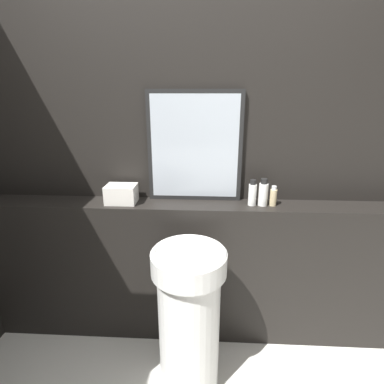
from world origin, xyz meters
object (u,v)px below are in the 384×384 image
Objects in this scene: towel_stack at (121,194)px; shampoo_bottle at (252,194)px; pedestal_sink at (189,317)px; conditioner_bottle at (263,193)px; mirror at (195,147)px; lotion_bottle at (273,197)px.

shampoo_bottle is (0.79, 0.00, 0.02)m from towel_stack.
pedestal_sink is 5.15× the size of conditioner_bottle.
towel_stack is at bearing 180.00° from shampoo_bottle.
towel_stack is at bearing 137.80° from pedestal_sink.
towel_stack is (-0.45, -0.09, -0.28)m from mirror.
towel_stack is (-0.44, 0.40, 0.55)m from pedestal_sink.
conditioner_bottle reaches higher than pedestal_sink.
towel_stack is 1.15× the size of shampoo_bottle.
shampoo_bottle is at bearing 180.00° from conditioner_bottle.
lotion_bottle is at bearing -10.41° from mirror.
pedestal_sink is 0.78m from shampoo_bottle.
lotion_bottle is at bearing 39.63° from pedestal_sink.
lotion_bottle is (0.48, 0.40, 0.56)m from pedestal_sink.
lotion_bottle is at bearing 0.00° from towel_stack.
mirror is (0.01, 0.49, 0.83)m from pedestal_sink.
mirror reaches higher than lotion_bottle.
pedestal_sink is at bearing -90.72° from mirror.
conditioner_bottle is 0.06m from lotion_bottle.
mirror reaches higher than shampoo_bottle.
pedestal_sink is 5.38× the size of shampoo_bottle.
conditioner_bottle is (0.41, -0.09, -0.26)m from mirror.
pedestal_sink is 6.99× the size of lotion_bottle.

